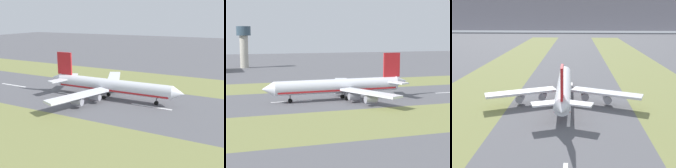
{
  "view_description": "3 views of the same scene",
  "coord_description": "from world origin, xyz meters",
  "views": [
    {
      "loc": [
        101.59,
        55.55,
        37.24
      ],
      "look_at": [
        -2.82,
        3.25,
        7.0
      ],
      "focal_mm": 42.0,
      "sensor_mm": 36.0,
      "label": 1
    },
    {
      "loc": [
        -155.96,
        54.07,
        28.48
      ],
      "look_at": [
        -2.82,
        3.25,
        7.0
      ],
      "focal_mm": 60.0,
      "sensor_mm": 36.0,
      "label": 2
    },
    {
      "loc": [
        2.27,
        -106.94,
        37.16
      ],
      "look_at": [
        -2.82,
        3.25,
        7.0
      ],
      "focal_mm": 42.0,
      "sensor_mm": 36.0,
      "label": 3
    }
  ],
  "objects": [
    {
      "name": "ground_plane",
      "position": [
        0.0,
        0.0,
        0.0
      ],
      "size": [
        800.0,
        800.0,
        0.0
      ],
      "primitive_type": "plane",
      "color": "#56565B"
    },
    {
      "name": "grass_median_west",
      "position": [
        -45.0,
        0.0,
        0.0
      ],
      "size": [
        40.0,
        600.0,
        0.01
      ],
      "primitive_type": "cube",
      "color": "olive",
      "rests_on": "ground"
    },
    {
      "name": "grass_median_east",
      "position": [
        45.0,
        0.0,
        0.0
      ],
      "size": [
        40.0,
        600.0,
        0.01
      ],
      "primitive_type": "cube",
      "color": "olive",
      "rests_on": "ground"
    },
    {
      "name": "centreline_dash_mid",
      "position": [
        0.0,
        -16.75,
        0.01
      ],
      "size": [
        1.2,
        18.0,
        0.01
      ],
      "primitive_type": "cube",
      "color": "silver",
      "rests_on": "ground"
    },
    {
      "name": "centreline_dash_far",
      "position": [
        0.0,
        23.25,
        0.01
      ],
      "size": [
        1.2,
        18.0,
        0.01
      ],
      "primitive_type": "cube",
      "color": "silver",
      "rests_on": "ground"
    },
    {
      "name": "airplane_main_jet",
      "position": [
        -2.78,
        1.35,
        6.02
      ],
      "size": [
        64.12,
        67.1,
        20.2
      ],
      "color": "silver",
      "rests_on": "ground"
    },
    {
      "name": "control_tower",
      "position": [
        171.36,
        29.6,
        21.7
      ],
      "size": [
        12.0,
        12.0,
        35.2
      ],
      "color": "#B2AD9E",
      "rests_on": "ground"
    }
  ]
}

